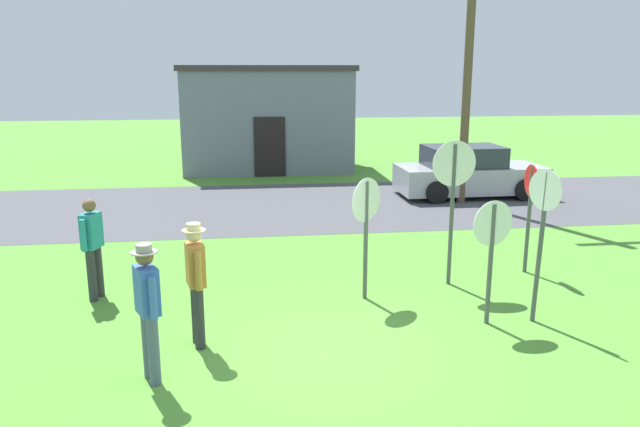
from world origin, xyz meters
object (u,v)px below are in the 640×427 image
(stop_sign_leaning_left, at_px, (366,218))
(person_holding_notes, at_px, (92,243))
(stop_sign_far_back, at_px, (492,242))
(person_on_left, at_px, (148,305))
(parked_car_on_street, at_px, (468,173))
(person_in_blue, at_px, (196,278))
(utility_pole, at_px, (470,36))
(stop_sign_rear_right, at_px, (453,187))
(stop_sign_leaning_right, at_px, (542,222))
(stop_sign_low_front, at_px, (530,201))

(stop_sign_leaning_left, bearing_deg, person_holding_notes, 172.87)
(stop_sign_far_back, relative_size, person_on_left, 1.08)
(parked_car_on_street, height_order, person_on_left, person_on_left)
(stop_sign_far_back, relative_size, person_in_blue, 1.08)
(parked_car_on_street, xyz_separation_m, person_holding_notes, (-9.16, -7.30, 0.26))
(utility_pole, height_order, parked_car_on_street, utility_pole)
(stop_sign_leaning_left, relative_size, stop_sign_rear_right, 0.80)
(stop_sign_far_back, relative_size, stop_sign_leaning_left, 0.93)
(person_holding_notes, xyz_separation_m, person_on_left, (1.30, -2.92, 0.03))
(person_in_blue, bearing_deg, person_holding_notes, 131.99)
(stop_sign_rear_right, distance_m, person_in_blue, 4.73)
(stop_sign_leaning_right, height_order, stop_sign_rear_right, stop_sign_rear_right)
(parked_car_on_street, xyz_separation_m, stop_sign_far_back, (-3.12, -9.09, 0.58))
(person_holding_notes, bearing_deg, stop_sign_low_front, 2.85)
(stop_sign_leaning_left, xyz_separation_m, stop_sign_rear_right, (1.62, 0.50, 0.37))
(stop_sign_far_back, bearing_deg, stop_sign_leaning_right, -0.13)
(parked_car_on_street, distance_m, stop_sign_low_front, 7.10)
(stop_sign_low_front, distance_m, stop_sign_leaning_left, 3.39)
(utility_pole, xyz_separation_m, stop_sign_far_back, (-2.62, -8.27, -3.32))
(utility_pole, bearing_deg, stop_sign_low_front, -99.16)
(person_in_blue, bearing_deg, stop_sign_leaning_left, 28.87)
(stop_sign_leaning_right, distance_m, person_in_blue, 5.03)
(stop_sign_low_front, bearing_deg, utility_pole, 80.84)
(stop_sign_leaning_right, bearing_deg, parked_car_on_street, 75.42)
(person_on_left, height_order, person_in_blue, same)
(person_holding_notes, bearing_deg, stop_sign_leaning_right, -14.77)
(person_on_left, bearing_deg, person_holding_notes, 113.98)
(stop_sign_low_front, relative_size, person_holding_notes, 1.22)
(utility_pole, relative_size, stop_sign_leaning_left, 4.33)
(person_holding_notes, bearing_deg, stop_sign_far_back, -16.51)
(stop_sign_leaning_left, bearing_deg, stop_sign_leaning_right, -27.55)
(utility_pole, distance_m, person_holding_notes, 11.41)
(person_holding_notes, bearing_deg, stop_sign_rear_right, -0.55)
(person_in_blue, bearing_deg, stop_sign_leaning_right, 2.38)
(stop_sign_leaning_right, distance_m, stop_sign_low_front, 2.35)
(utility_pole, bearing_deg, person_in_blue, -128.99)
(utility_pole, xyz_separation_m, stop_sign_leaning_left, (-4.24, -7.03, -3.21))
(person_in_blue, bearing_deg, stop_sign_far_back, 2.83)
(stop_sign_low_front, height_order, stop_sign_rear_right, stop_sign_rear_right)
(stop_sign_rear_right, bearing_deg, stop_sign_low_front, 15.01)
(parked_car_on_street, relative_size, person_holding_notes, 2.56)
(person_on_left, bearing_deg, person_in_blue, 61.52)
(stop_sign_leaning_right, height_order, person_holding_notes, stop_sign_leaning_right)
(person_on_left, bearing_deg, stop_sign_leaning_right, 11.61)
(person_holding_notes, bearing_deg, person_on_left, -66.02)
(parked_car_on_street, relative_size, stop_sign_rear_right, 1.70)
(person_in_blue, bearing_deg, utility_pole, 51.01)
(stop_sign_leaning_left, xyz_separation_m, person_holding_notes, (-4.42, 0.55, -0.43))
(stop_sign_leaning_right, bearing_deg, person_on_left, -168.39)
(stop_sign_rear_right, bearing_deg, parked_car_on_street, 67.01)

